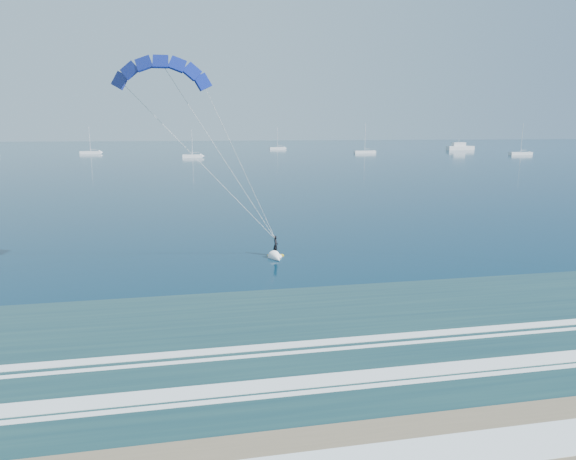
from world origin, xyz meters
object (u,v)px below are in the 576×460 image
(kitesurfer_rig, at_px, (226,162))
(sailboat_4, at_px, (278,148))
(sailboat_5, at_px, (365,152))
(sailboat_2, at_px, (91,152))
(motor_yacht, at_px, (460,147))
(sailboat_3, at_px, (192,156))
(sailboat_6, at_px, (521,153))

(kitesurfer_rig, xyz_separation_m, sailboat_4, (44.31, 229.38, -7.90))
(sailboat_5, bearing_deg, sailboat_4, 122.39)
(kitesurfer_rig, relative_size, sailboat_4, 1.47)
(kitesurfer_rig, height_order, sailboat_5, kitesurfer_rig)
(sailboat_2, bearing_deg, motor_yacht, 1.66)
(motor_yacht, relative_size, sailboat_2, 1.18)
(motor_yacht, height_order, sailboat_3, sailboat_3)
(kitesurfer_rig, distance_m, sailboat_3, 160.89)
(motor_yacht, height_order, sailboat_2, sailboat_2)
(kitesurfer_rig, bearing_deg, sailboat_6, 48.94)
(motor_yacht, xyz_separation_m, sailboat_4, (-90.37, 25.33, -0.84))
(sailboat_4, xyz_separation_m, sailboat_6, (90.61, -74.53, 0.01))
(sailboat_4, distance_m, sailboat_5, 57.78)
(sailboat_6, bearing_deg, sailboat_2, 166.17)
(sailboat_4, bearing_deg, kitesurfer_rig, -100.93)
(kitesurfer_rig, distance_m, sailboat_2, 203.82)
(sailboat_5, bearing_deg, sailboat_3, -165.32)
(sailboat_3, distance_m, sailboat_5, 78.49)
(kitesurfer_rig, height_order, sailboat_2, kitesurfer_rig)
(sailboat_6, bearing_deg, kitesurfer_rig, -131.06)
(motor_yacht, distance_m, sailboat_4, 93.86)
(motor_yacht, bearing_deg, sailboat_4, 164.34)
(sailboat_3, xyz_separation_m, sailboat_6, (135.58, -5.85, 0.01))
(kitesurfer_rig, relative_size, sailboat_6, 1.28)
(sailboat_3, bearing_deg, kitesurfer_rig, -89.76)
(kitesurfer_rig, height_order, sailboat_6, kitesurfer_rig)
(sailboat_2, xyz_separation_m, sailboat_3, (43.28, -38.17, -0.01))
(kitesurfer_rig, xyz_separation_m, sailboat_6, (134.91, 154.84, -7.89))
(sailboat_3, bearing_deg, sailboat_5, 14.68)
(kitesurfer_rig, relative_size, motor_yacht, 1.21)
(sailboat_4, relative_size, sailboat_5, 0.88)
(sailboat_2, height_order, sailboat_5, sailboat_5)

